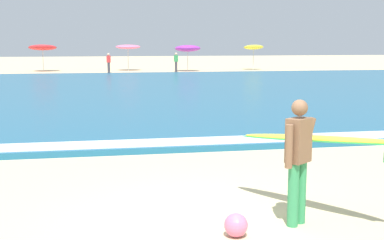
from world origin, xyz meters
name	(u,v)px	position (x,y,z in m)	size (l,w,h in m)	color
ground_plane	(214,223)	(0.00, 0.00, 0.00)	(160.00, 160.00, 0.00)	beige
sea	(131,91)	(0.00, 18.47, 0.07)	(120.00, 28.00, 0.14)	#1E6084
surf_foam	(166,142)	(0.00, 5.07, 0.15)	(120.00, 0.92, 0.01)	white
surfer_with_board	(308,148)	(1.30, -0.10, 1.03)	(1.82, 2.33, 1.73)	#338E56
beach_umbrella_1	(43,47)	(-6.11, 37.46, 1.99)	(2.29, 2.32, 2.32)	beige
beach_umbrella_2	(128,47)	(0.94, 37.45, 2.03)	(2.12, 2.13, 2.24)	beige
beach_umbrella_3	(188,48)	(5.82, 35.67, 1.91)	(2.15, 2.17, 2.23)	beige
beach_umbrella_4	(254,47)	(11.89, 36.72, 1.98)	(1.72, 1.75, 2.27)	beige
beachgoer_near_row_left	(176,62)	(4.71, 34.85, 0.84)	(0.32, 0.20, 1.58)	#383842
beachgoer_near_row_mid	(109,62)	(-0.78, 34.28, 0.84)	(0.32, 0.20, 1.58)	#383842
beach_ball	(236,225)	(0.17, -0.53, 0.16)	(0.31, 0.31, 0.31)	pink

